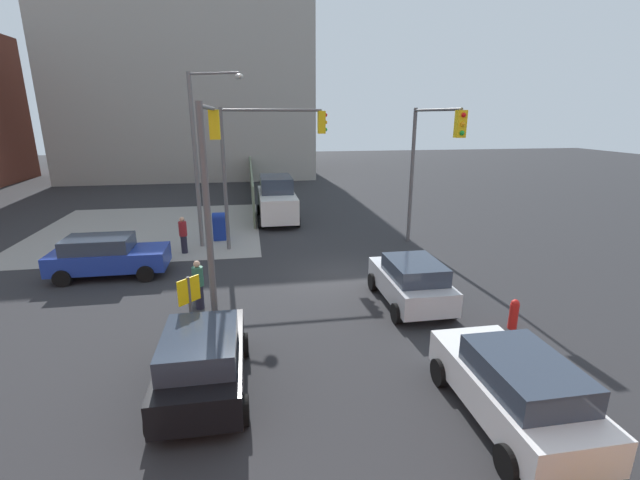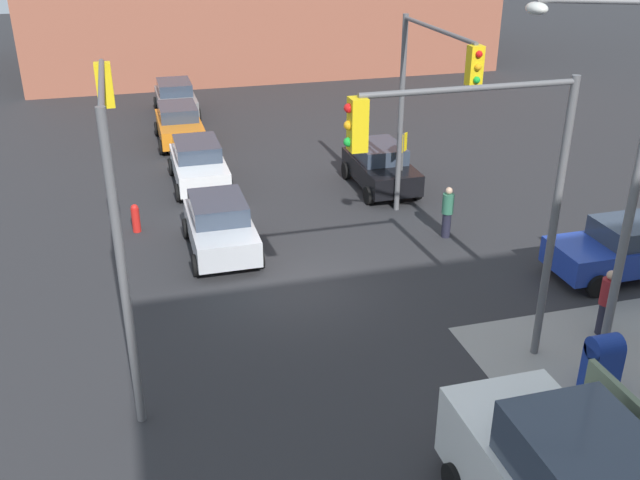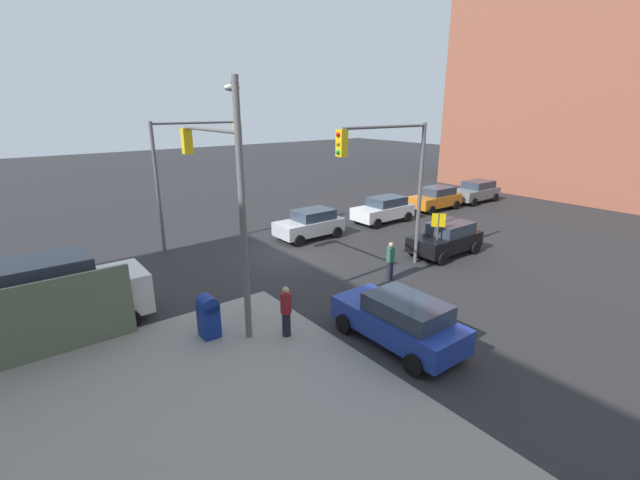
{
  "view_description": "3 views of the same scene",
  "coord_description": "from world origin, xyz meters",
  "px_view_note": "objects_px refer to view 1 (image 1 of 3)",
  "views": [
    {
      "loc": [
        -15.48,
        3.42,
        6.18
      ],
      "look_at": [
        -1.01,
        1.0,
        1.87
      ],
      "focal_mm": 24.0,
      "sensor_mm": 36.0,
      "label": 1
    },
    {
      "loc": [
        16.65,
        -4.08,
        9.53
      ],
      "look_at": [
        0.18,
        0.47,
        1.47
      ],
      "focal_mm": 40.0,
      "sensor_mm": 36.0,
      "label": 2
    },
    {
      "loc": [
        10.91,
        17.0,
        7.17
      ],
      "look_at": [
        -0.84,
        1.75,
        1.14
      ],
      "focal_mm": 24.0,
      "sensor_mm": 36.0,
      "label": 3
    }
  ],
  "objects_px": {
    "street_lamp_corner": "(202,148)",
    "sedan_black": "(203,359)",
    "traffic_signal_ne_corner": "(264,151)",
    "coupe_blue": "(107,256)",
    "mailbox_blue": "(219,225)",
    "sedan_silver": "(411,281)",
    "pedestrian_waiting": "(198,284)",
    "van_white_delivery": "(277,199)",
    "traffic_signal_nw_corner": "(211,171)",
    "pedestrian_crossing": "(183,234)",
    "coupe_white": "(514,387)",
    "traffic_signal_se_corner": "(429,152)",
    "fire_hydrant": "(514,314)"
  },
  "relations": [
    {
      "from": "mailbox_blue",
      "to": "pedestrian_waiting",
      "type": "relative_size",
      "value": 0.86
    },
    {
      "from": "traffic_signal_ne_corner",
      "to": "coupe_blue",
      "type": "xyz_separation_m",
      "value": [
        -2.82,
        6.39,
        -3.75
      ]
    },
    {
      "from": "traffic_signal_ne_corner",
      "to": "traffic_signal_se_corner",
      "type": "bearing_deg",
      "value": -104.4
    },
    {
      "from": "fire_hydrant",
      "to": "pedestrian_crossing",
      "type": "bearing_deg",
      "value": 49.31
    },
    {
      "from": "sedan_black",
      "to": "van_white_delivery",
      "type": "height_order",
      "value": "van_white_delivery"
    },
    {
      "from": "sedan_silver",
      "to": "pedestrian_waiting",
      "type": "xyz_separation_m",
      "value": [
        0.85,
        6.98,
        0.02
      ]
    },
    {
      "from": "traffic_signal_nw_corner",
      "to": "traffic_signal_se_corner",
      "type": "relative_size",
      "value": 1.0
    },
    {
      "from": "coupe_white",
      "to": "fire_hydrant",
      "type": "bearing_deg",
      "value": -33.46
    },
    {
      "from": "traffic_signal_nw_corner",
      "to": "sedan_silver",
      "type": "xyz_separation_m",
      "value": [
        -0.29,
        -6.28,
        -3.77
      ]
    },
    {
      "from": "traffic_signal_ne_corner",
      "to": "van_white_delivery",
      "type": "bearing_deg",
      "value": -8.98
    },
    {
      "from": "traffic_signal_nw_corner",
      "to": "traffic_signal_se_corner",
      "type": "xyz_separation_m",
      "value": [
        5.23,
        -9.0,
        -0.01
      ]
    },
    {
      "from": "coupe_white",
      "to": "pedestrian_crossing",
      "type": "height_order",
      "value": "pedestrian_crossing"
    },
    {
      "from": "traffic_signal_ne_corner",
      "to": "pedestrian_waiting",
      "type": "distance_m",
      "value": 7.91
    },
    {
      "from": "mailbox_blue",
      "to": "sedan_black",
      "type": "xyz_separation_m",
      "value": [
        -12.81,
        -0.36,
        0.08
      ]
    },
    {
      "from": "traffic_signal_se_corner",
      "to": "sedan_black",
      "type": "bearing_deg",
      "value": 135.41
    },
    {
      "from": "traffic_signal_ne_corner",
      "to": "fire_hydrant",
      "type": "distance_m",
      "value": 12.42
    },
    {
      "from": "mailbox_blue",
      "to": "sedan_black",
      "type": "bearing_deg",
      "value": -178.39
    },
    {
      "from": "traffic_signal_nw_corner",
      "to": "street_lamp_corner",
      "type": "distance_m",
      "value": 7.68
    },
    {
      "from": "coupe_white",
      "to": "pedestrian_crossing",
      "type": "distance_m",
      "value": 15.33
    },
    {
      "from": "sedan_silver",
      "to": "coupe_white",
      "type": "xyz_separation_m",
      "value": [
        -5.87,
        0.04,
        0.0
      ]
    },
    {
      "from": "traffic_signal_nw_corner",
      "to": "pedestrian_crossing",
      "type": "bearing_deg",
      "value": 16.46
    },
    {
      "from": "van_white_delivery",
      "to": "pedestrian_waiting",
      "type": "xyz_separation_m",
      "value": [
        -12.02,
        3.4,
        -0.42
      ]
    },
    {
      "from": "van_white_delivery",
      "to": "sedan_black",
      "type": "bearing_deg",
      "value": 170.31
    },
    {
      "from": "street_lamp_corner",
      "to": "coupe_white",
      "type": "bearing_deg",
      "value": -152.37
    },
    {
      "from": "coupe_white",
      "to": "sedan_black",
      "type": "height_order",
      "value": "same"
    },
    {
      "from": "sedan_black",
      "to": "coupe_blue",
      "type": "bearing_deg",
      "value": 28.08
    },
    {
      "from": "traffic_signal_se_corner",
      "to": "fire_hydrant",
      "type": "height_order",
      "value": "traffic_signal_se_corner"
    },
    {
      "from": "traffic_signal_nw_corner",
      "to": "fire_hydrant",
      "type": "xyz_separation_m",
      "value": [
        -2.43,
        -8.7,
        -4.12
      ]
    },
    {
      "from": "sedan_silver",
      "to": "pedestrian_waiting",
      "type": "distance_m",
      "value": 7.04
    },
    {
      "from": "street_lamp_corner",
      "to": "sedan_black",
      "type": "relative_size",
      "value": 2.06
    },
    {
      "from": "traffic_signal_ne_corner",
      "to": "street_lamp_corner",
      "type": "xyz_separation_m",
      "value": [
        0.55,
        2.79,
        0.11
      ]
    },
    {
      "from": "mailbox_blue",
      "to": "coupe_blue",
      "type": "height_order",
      "value": "coupe_blue"
    },
    {
      "from": "traffic_signal_nw_corner",
      "to": "traffic_signal_se_corner",
      "type": "bearing_deg",
      "value": -59.86
    },
    {
      "from": "traffic_signal_nw_corner",
      "to": "pedestrian_crossing",
      "type": "distance_m",
      "value": 7.97
    },
    {
      "from": "traffic_signal_ne_corner",
      "to": "pedestrian_crossing",
      "type": "bearing_deg",
      "value": 94.48
    },
    {
      "from": "fire_hydrant",
      "to": "pedestrian_waiting",
      "type": "xyz_separation_m",
      "value": [
        3.0,
        9.4,
        0.38
      ]
    },
    {
      "from": "traffic_signal_nw_corner",
      "to": "traffic_signal_ne_corner",
      "type": "relative_size",
      "value": 1.0
    },
    {
      "from": "traffic_signal_ne_corner",
      "to": "coupe_blue",
      "type": "height_order",
      "value": "traffic_signal_ne_corner"
    },
    {
      "from": "traffic_signal_nw_corner",
      "to": "sedan_silver",
      "type": "height_order",
      "value": "traffic_signal_nw_corner"
    },
    {
      "from": "fire_hydrant",
      "to": "coupe_blue",
      "type": "distance_m",
      "value": 14.86
    },
    {
      "from": "fire_hydrant",
      "to": "sedan_black",
      "type": "xyz_separation_m",
      "value": [
        -1.61,
        8.84,
        0.36
      ]
    },
    {
      "from": "pedestrian_waiting",
      "to": "street_lamp_corner",
      "type": "bearing_deg",
      "value": -102.67
    },
    {
      "from": "coupe_blue",
      "to": "sedan_silver",
      "type": "height_order",
      "value": "same"
    },
    {
      "from": "mailbox_blue",
      "to": "fire_hydrant",
      "type": "relative_size",
      "value": 1.52
    },
    {
      "from": "street_lamp_corner",
      "to": "coupe_white",
      "type": "xyz_separation_m",
      "value": [
        -13.77,
        -7.21,
        -3.86
      ]
    },
    {
      "from": "sedan_black",
      "to": "van_white_delivery",
      "type": "xyz_separation_m",
      "value": [
        16.63,
        -2.84,
        0.44
      ]
    },
    {
      "from": "mailbox_blue",
      "to": "van_white_delivery",
      "type": "bearing_deg",
      "value": -39.96
    },
    {
      "from": "sedan_silver",
      "to": "street_lamp_corner",
      "type": "bearing_deg",
      "value": 42.53
    },
    {
      "from": "van_white_delivery",
      "to": "pedestrian_waiting",
      "type": "relative_size",
      "value": 3.24
    },
    {
      "from": "van_white_delivery",
      "to": "pedestrian_crossing",
      "type": "xyz_separation_m",
      "value": [
        -5.82,
        4.7,
        -0.38
      ]
    }
  ]
}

